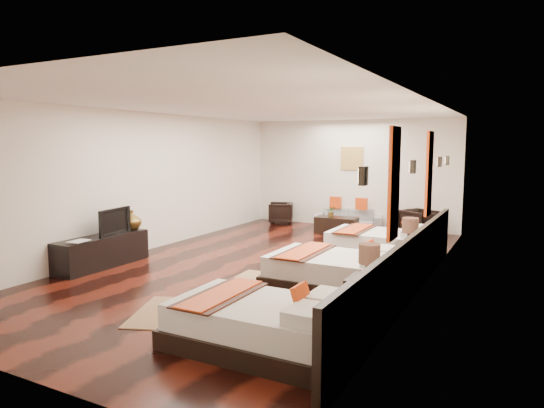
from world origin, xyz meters
The scene contains 30 objects.
floor centered at (0.00, 0.00, 0.00)m, with size 5.50×9.50×0.01m, color black.
ceiling centered at (0.00, 0.00, 2.80)m, with size 5.50×9.50×0.01m, color white.
back_wall centered at (0.00, 4.75, 1.40)m, with size 5.50×0.01×2.80m, color silver.
left_wall centered at (-2.75, 0.00, 1.40)m, with size 0.01×9.50×2.80m, color silver.
right_wall centered at (2.75, 0.00, 1.40)m, with size 0.01×9.50×2.80m, color silver.
headboard_panel centered at (2.71, -0.80, 0.45)m, with size 0.08×6.60×0.90m, color black.
bed_near centered at (1.69, -3.10, 0.26)m, with size 1.96×1.23×0.75m.
bed_mid centered at (1.70, -0.78, 0.27)m, with size 2.07×1.30×0.79m.
bed_far centered at (1.70, 1.58, 0.26)m, with size 2.00×1.26×0.76m.
nightstand_a centered at (2.44, -1.83, 0.34)m, with size 0.48×0.48×0.96m.
nightstand_b centered at (2.44, 0.44, 0.34)m, with size 0.49×0.49×0.97m.
jute_mat_near centered at (0.07, -2.76, 0.01)m, with size 0.75×1.20×0.01m, color #906C49.
jute_mat_mid centered at (0.33, -1.01, 0.01)m, with size 0.75×1.20×0.01m, color #906C49.
jute_mat_far centered at (0.32, 1.20, 0.01)m, with size 0.75×1.20×0.01m, color #906C49.
tv_console centered at (-2.50, -1.42, 0.28)m, with size 0.50×1.80×0.55m, color black.
tv centered at (-2.45, -1.23, 0.79)m, with size 0.83×0.11×0.48m, color black.
book centered at (-2.50, -2.04, 0.57)m, with size 0.24×0.32×0.03m, color black.
figurine centered at (-2.50, -0.67, 0.73)m, with size 0.35×0.35×0.37m, color brown.
sofa centered at (0.02, 4.45, 0.25)m, with size 1.72×0.67×0.50m, color gray.
armchair_left centered at (-1.86, 4.29, 0.29)m, with size 0.62×0.64×0.58m, color black.
armchair_right centered at (1.87, 4.14, 0.32)m, with size 0.68×0.70×0.64m, color black.
coffee_table centered at (0.02, 3.59, 0.20)m, with size 1.00×0.50×0.40m, color black.
table_plant centered at (-0.09, 3.53, 0.53)m, with size 0.24×0.21×0.26m, color #29571D.
orange_panel_a centered at (2.73, -1.90, 1.70)m, with size 0.04×0.40×1.30m, color #D86014.
orange_panel_b centered at (2.73, 0.30, 1.70)m, with size 0.04×0.40×1.30m, color #D86014.
sconce_near centered at (2.70, -3.00, 1.85)m, with size 0.07×0.12×0.18m.
sconce_mid centered at (2.70, -0.80, 1.85)m, with size 0.07×0.12×0.18m.
sconce_far centered at (2.70, 1.40, 1.85)m, with size 0.07×0.12×0.18m.
sconce_lounge centered at (2.70, 2.30, 1.85)m, with size 0.07×0.12×0.18m.
gold_artwork centered at (0.00, 4.73, 1.80)m, with size 0.60×0.04×0.60m, color #AD873F.
Camera 1 is at (4.07, -7.40, 2.14)m, focal length 31.87 mm.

